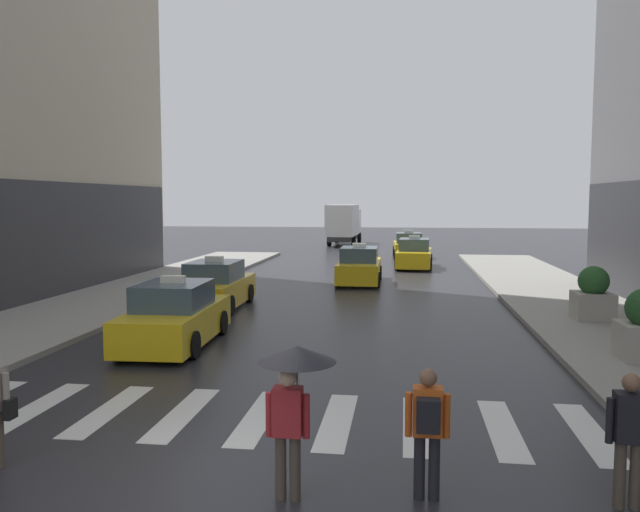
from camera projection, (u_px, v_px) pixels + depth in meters
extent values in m
plane|color=#26262B|center=(203.00, 499.00, 7.79)|extent=(160.00, 160.00, 0.00)
cube|color=silver|center=(38.00, 406.00, 11.29)|extent=(0.50, 2.80, 0.01)
cube|color=silver|center=(110.00, 410.00, 11.11)|extent=(0.50, 2.80, 0.01)
cube|color=silver|center=(183.00, 413.00, 10.93)|extent=(0.50, 2.80, 0.01)
cube|color=silver|center=(259.00, 417.00, 10.75)|extent=(0.50, 2.80, 0.01)
cube|color=silver|center=(337.00, 420.00, 10.57)|extent=(0.50, 2.80, 0.01)
cube|color=silver|center=(418.00, 424.00, 10.39)|extent=(0.50, 2.80, 0.01)
cube|color=silver|center=(502.00, 428.00, 10.21)|extent=(0.50, 2.80, 0.01)
cube|color=silver|center=(589.00, 432.00, 10.03)|extent=(0.50, 2.80, 0.01)
cube|color=yellow|center=(175.00, 323.00, 16.08)|extent=(1.98, 4.57, 0.84)
cube|color=#384C5B|center=(174.00, 295.00, 15.92)|extent=(1.68, 2.16, 0.64)
cube|color=silver|center=(173.00, 279.00, 15.88)|extent=(0.61, 0.26, 0.18)
cylinder|color=black|center=(161.00, 322.00, 17.52)|extent=(0.25, 0.67, 0.66)
cylinder|color=black|center=(221.00, 323.00, 17.36)|extent=(0.25, 0.67, 0.66)
cylinder|color=black|center=(122.00, 343.00, 14.84)|extent=(0.25, 0.67, 0.66)
cylinder|color=black|center=(193.00, 345.00, 14.68)|extent=(0.25, 0.67, 0.66)
cube|color=#F2EAB2|center=(179.00, 306.00, 18.39)|extent=(0.20, 0.05, 0.14)
cube|color=#F2EAB2|center=(222.00, 307.00, 18.27)|extent=(0.20, 0.05, 0.14)
cube|color=gold|center=(216.00, 292.00, 21.64)|extent=(1.85, 4.52, 0.84)
cube|color=#384C5B|center=(214.00, 271.00, 21.47)|extent=(1.62, 2.12, 0.64)
cube|color=silver|center=(214.00, 259.00, 21.44)|extent=(0.60, 0.25, 0.18)
cylinder|color=black|center=(204.00, 292.00, 23.10)|extent=(0.23, 0.66, 0.66)
cylinder|color=black|center=(249.00, 293.00, 22.89)|extent=(0.23, 0.66, 0.66)
cylinder|color=black|center=(178.00, 304.00, 20.43)|extent=(0.23, 0.66, 0.66)
cylinder|color=black|center=(229.00, 305.00, 20.22)|extent=(0.23, 0.66, 0.66)
cube|color=#F2EAB2|center=(217.00, 282.00, 23.95)|extent=(0.20, 0.04, 0.14)
cube|color=#F2EAB2|center=(249.00, 282.00, 23.80)|extent=(0.20, 0.04, 0.14)
cube|color=yellow|center=(359.00, 271.00, 28.23)|extent=(1.85, 4.52, 0.84)
cube|color=#384C5B|center=(359.00, 254.00, 28.07)|extent=(1.62, 2.12, 0.64)
cube|color=silver|center=(359.00, 245.00, 28.03)|extent=(0.60, 0.25, 0.18)
cylinder|color=black|center=(343.00, 272.00, 29.69)|extent=(0.23, 0.66, 0.66)
cylinder|color=black|center=(379.00, 272.00, 29.48)|extent=(0.23, 0.66, 0.66)
cylinder|color=black|center=(338.00, 279.00, 27.02)|extent=(0.23, 0.66, 0.66)
cylinder|color=black|center=(377.00, 280.00, 26.81)|extent=(0.23, 0.66, 0.66)
cube|color=#F2EAB2|center=(349.00, 264.00, 30.55)|extent=(0.20, 0.04, 0.14)
cube|color=#F2EAB2|center=(375.00, 265.00, 30.40)|extent=(0.20, 0.04, 0.14)
cube|color=yellow|center=(414.00, 258.00, 34.58)|extent=(2.04, 4.59, 0.84)
cube|color=#384C5B|center=(414.00, 244.00, 34.42)|extent=(1.71, 2.18, 0.64)
cube|color=silver|center=(414.00, 237.00, 34.39)|extent=(0.61, 0.27, 0.18)
cylinder|color=black|center=(400.00, 259.00, 36.08)|extent=(0.25, 0.67, 0.66)
cylinder|color=black|center=(430.00, 260.00, 35.77)|extent=(0.25, 0.67, 0.66)
cylinder|color=black|center=(397.00, 264.00, 33.44)|extent=(0.25, 0.67, 0.66)
cylinder|color=black|center=(430.00, 265.00, 33.12)|extent=(0.25, 0.67, 0.66)
cube|color=#F2EAB2|center=(405.00, 253.00, 36.92)|extent=(0.20, 0.05, 0.14)
cube|color=#F2EAB2|center=(427.00, 254.00, 36.69)|extent=(0.20, 0.05, 0.14)
cube|color=yellow|center=(408.00, 249.00, 40.85)|extent=(1.99, 4.57, 0.84)
cube|color=#384C5B|center=(408.00, 238.00, 40.68)|extent=(1.69, 2.17, 0.64)
cube|color=silver|center=(409.00, 231.00, 40.65)|extent=(0.61, 0.27, 0.18)
cylinder|color=black|center=(394.00, 251.00, 42.28)|extent=(0.25, 0.67, 0.66)
cylinder|color=black|center=(420.00, 251.00, 42.13)|extent=(0.25, 0.67, 0.66)
cylinder|color=black|center=(396.00, 254.00, 39.60)|extent=(0.25, 0.67, 0.66)
cylinder|color=black|center=(423.00, 254.00, 39.45)|extent=(0.25, 0.67, 0.66)
cube|color=#F2EAB2|center=(397.00, 246.00, 43.15)|extent=(0.20, 0.05, 0.14)
cube|color=#F2EAB2|center=(416.00, 246.00, 43.04)|extent=(0.20, 0.05, 0.14)
cube|color=#2D2D2D|center=(344.00, 237.00, 52.29)|extent=(1.99, 6.65, 0.40)
cube|color=silver|center=(348.00, 221.00, 55.43)|extent=(2.15, 1.86, 2.10)
cube|color=#384C5B|center=(350.00, 217.00, 56.30)|extent=(1.89, 0.09, 0.95)
cube|color=silver|center=(342.00, 220.00, 51.28)|extent=(2.33, 4.86, 2.50)
cylinder|color=black|center=(337.00, 237.00, 55.52)|extent=(0.31, 0.91, 0.90)
cylinder|color=black|center=(359.00, 238.00, 55.20)|extent=(0.31, 0.91, 0.90)
cylinder|color=black|center=(329.00, 241.00, 51.05)|extent=(0.31, 0.91, 0.90)
cylinder|color=black|center=(354.00, 241.00, 50.73)|extent=(0.31, 0.91, 0.90)
cylinder|color=#473D33|center=(281.00, 467.00, 7.76)|extent=(0.14, 0.14, 0.82)
cylinder|color=#473D33|center=(295.00, 468.00, 7.74)|extent=(0.14, 0.14, 0.82)
cube|color=maroon|center=(288.00, 411.00, 7.69)|extent=(0.36, 0.24, 0.60)
sphere|color=beige|center=(287.00, 378.00, 7.65)|extent=(0.22, 0.22, 0.22)
cylinder|color=maroon|center=(269.00, 414.00, 7.72)|extent=(0.09, 0.09, 0.55)
cylinder|color=maroon|center=(306.00, 416.00, 7.66)|extent=(0.09, 0.09, 0.55)
cylinder|color=#4C4C4C|center=(297.00, 388.00, 7.64)|extent=(0.02, 0.02, 1.00)
cone|color=black|center=(297.00, 354.00, 7.61)|extent=(0.96, 0.96, 0.20)
cylinder|color=black|center=(419.00, 467.00, 7.77)|extent=(0.14, 0.14, 0.82)
cylinder|color=black|center=(434.00, 468.00, 7.75)|extent=(0.14, 0.14, 0.82)
cube|color=#BF5119|center=(428.00, 411.00, 7.69)|extent=(0.36, 0.24, 0.60)
sphere|color=brown|center=(428.00, 378.00, 7.66)|extent=(0.22, 0.22, 0.22)
cylinder|color=#BF5119|center=(409.00, 414.00, 7.73)|extent=(0.09, 0.09, 0.55)
cylinder|color=#BF5119|center=(447.00, 416.00, 7.67)|extent=(0.09, 0.09, 0.55)
cube|color=black|center=(428.00, 416.00, 7.48)|extent=(0.28, 0.18, 0.40)
cylinder|color=gray|center=(6.00, 392.00, 8.61)|extent=(0.09, 0.09, 0.55)
cube|color=black|center=(10.00, 409.00, 8.63)|extent=(0.10, 0.20, 0.28)
cylinder|color=#473D33|center=(620.00, 474.00, 7.55)|extent=(0.14, 0.14, 0.82)
cylinder|color=#473D33|center=(636.00, 475.00, 7.53)|extent=(0.14, 0.14, 0.82)
cube|color=black|center=(630.00, 417.00, 7.48)|extent=(0.36, 0.24, 0.60)
sphere|color=brown|center=(632.00, 383.00, 7.44)|extent=(0.22, 0.22, 0.22)
cylinder|color=black|center=(610.00, 420.00, 7.51)|extent=(0.09, 0.09, 0.55)
cube|color=#A8A399|center=(593.00, 306.00, 18.83)|extent=(1.10, 1.10, 0.80)
sphere|color=#285628|center=(594.00, 281.00, 18.77)|extent=(0.90, 0.90, 0.90)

